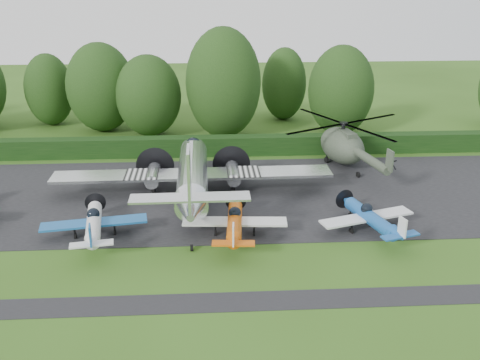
{
  "coord_description": "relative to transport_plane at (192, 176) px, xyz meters",
  "views": [
    {
      "loc": [
        3.28,
        -32.79,
        18.51
      ],
      "look_at": [
        5.56,
        7.33,
        2.5
      ],
      "focal_mm": 40.0,
      "sensor_mm": 36.0,
      "label": 1
    }
  ],
  "objects": [
    {
      "name": "ground",
      "position": [
        -1.66,
        -9.29,
        -2.16
      ],
      "size": [
        160.0,
        160.0,
        0.0
      ],
      "primitive_type": "plane",
      "color": "#2E5317",
      "rests_on": "ground"
    },
    {
      "name": "apron",
      "position": [
        -1.66,
        0.71,
        -2.16
      ],
      "size": [
        70.0,
        18.0,
        0.01
      ],
      "primitive_type": "cube",
      "color": "black",
      "rests_on": "ground"
    },
    {
      "name": "taxiway_verge",
      "position": [
        -1.66,
        -15.29,
        -2.16
      ],
      "size": [
        70.0,
        2.0,
        0.0
      ],
      "primitive_type": "cube",
      "color": "black",
      "rests_on": "ground"
    },
    {
      "name": "hedgerow",
      "position": [
        -1.66,
        11.71,
        -2.16
      ],
      "size": [
        90.0,
        1.6,
        2.0
      ],
      "primitive_type": "cube",
      "color": "black",
      "rests_on": "ground"
    },
    {
      "name": "transport_plane",
      "position": [
        0.0,
        0.0,
        0.0
      ],
      "size": [
        24.22,
        18.57,
        7.76
      ],
      "rotation": [
        0.0,
        0.0,
        -0.01
      ],
      "color": "silver",
      "rests_on": "ground"
    },
    {
      "name": "light_plane_white",
      "position": [
        -7.01,
        -6.69,
        -0.94
      ],
      "size": [
        7.65,
        8.05,
        2.94
      ],
      "rotation": [
        0.0,
        0.0,
        -0.16
      ],
      "color": "silver",
      "rests_on": "ground"
    },
    {
      "name": "light_plane_orange",
      "position": [
        3.21,
        -7.1,
        -0.94
      ],
      "size": [
        7.68,
        8.08,
        2.95
      ],
      "rotation": [
        0.0,
        0.0,
        0.07
      ],
      "color": "#CF580C",
      "rests_on": "ground"
    },
    {
      "name": "light_plane_blue",
      "position": [
        13.39,
        -6.81,
        -0.97
      ],
      "size": [
        7.45,
        7.84,
        2.86
      ],
      "rotation": [
        0.0,
        0.0,
        -0.3
      ],
      "color": "#195098",
      "rests_on": "ground"
    },
    {
      "name": "helicopter",
      "position": [
        14.63,
        7.77,
        0.21
      ],
      "size": [
        13.72,
        16.06,
        4.42
      ],
      "rotation": [
        0.0,
        0.0,
        -0.23
      ],
      "color": "#343F30",
      "rests_on": "ground"
    },
    {
      "name": "sign_board",
      "position": [
        26.26,
        11.19,
        -0.94
      ],
      "size": [
        3.21,
        0.12,
        1.81
      ],
      "rotation": [
        0.0,
        0.0,
        -0.0
      ],
      "color": "#3F3326",
      "rests_on": "ground"
    },
    {
      "name": "tree_1",
      "position": [
        -18.28,
        24.68,
        2.27
      ],
      "size": [
        5.84,
        5.84,
        8.9
      ],
      "color": "black",
      "rests_on": "ground"
    },
    {
      "name": "tree_4",
      "position": [
        3.16,
        18.24,
        4.13
      ],
      "size": [
        8.55,
        8.55,
        12.61
      ],
      "color": "black",
      "rests_on": "ground"
    },
    {
      "name": "tree_5",
      "position": [
        16.8,
        18.55,
        3.06
      ],
      "size": [
        7.58,
        7.58,
        10.47
      ],
      "color": "black",
      "rests_on": "ground"
    },
    {
      "name": "tree_7",
      "position": [
        -5.49,
        19.41,
        2.55
      ],
      "size": [
        7.54,
        7.54,
        9.44
      ],
      "color": "black",
      "rests_on": "ground"
    },
    {
      "name": "tree_8",
      "position": [
        11.13,
        25.66,
        2.45
      ],
      "size": [
        5.67,
        5.67,
        9.26
      ],
      "color": "black",
      "rests_on": "ground"
    },
    {
      "name": "tree_9",
      "position": [
        -11.32,
        21.66,
        3.11
      ],
      "size": [
        8.05,
        8.05,
        10.57
      ],
      "color": "black",
      "rests_on": "ground"
    }
  ]
}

